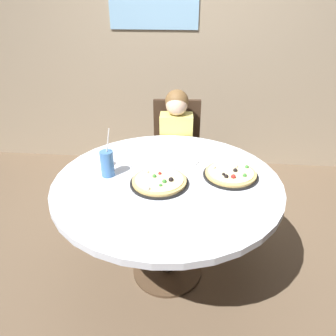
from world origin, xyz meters
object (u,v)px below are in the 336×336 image
Objects in this scene: chair_wooden at (176,150)px; dining_table at (167,191)px; diner_child at (176,165)px; pizza_veggie at (159,181)px; plate_small at (185,161)px; soda_cup at (107,163)px; sauce_bowl at (107,162)px; pizza_cheese at (231,174)px.

dining_table is at bearing -89.72° from chair_wooden.
chair_wooden is 0.19m from diner_child.
dining_table is 0.71m from diner_child.
dining_table is 1.42× the size of chair_wooden.
pizza_veggie is 1.90× the size of plate_small.
diner_child reaches higher than soda_cup.
chair_wooden is at bearing 61.36° from sauce_bowl.
diner_child is at bearing 101.65° from plate_small.
sauce_bowl is (-0.40, -0.73, 0.24)m from chair_wooden.
soda_cup is at bearing -112.61° from chair_wooden.
chair_wooden is 0.87m from sauce_bowl.
sauce_bowl is at bearing 160.69° from dining_table.
dining_table is at bearing -90.30° from diner_child.
pizza_cheese is at bearing -31.48° from plate_small.
pizza_veggie is 0.33m from plate_small.
diner_child is 0.53m from plate_small.
dining_table is 0.28m from plate_small.
plate_small is at bearing 148.52° from pizza_cheese.
diner_child is at bearing -87.51° from chair_wooden.
chair_wooden is 13.57× the size of sauce_bowl.
diner_child reaches higher than dining_table.
pizza_cheese is (0.42, 0.13, 0.00)m from pizza_veggie.
sauce_bowl is (-0.40, 0.14, 0.10)m from dining_table.
plate_small is at bearing 68.71° from dining_table.
pizza_cheese is (0.38, 0.07, 0.10)m from dining_table.
pizza_veggie is 0.34m from soda_cup.
sauce_bowl is 0.51m from plate_small.
pizza_cheese is 0.33m from plate_small.
dining_table is at bearing -2.46° from soda_cup.
plate_small is (-0.28, 0.17, -0.01)m from pizza_cheese.
soda_cup reaches higher than sauce_bowl.
plate_small is at bearing 26.66° from soda_cup.
soda_cup is at bearing -153.34° from plate_small.
chair_wooden is at bearing 92.49° from diner_child.
sauce_bowl is at bearing -118.64° from chair_wooden.
soda_cup is at bearing 167.71° from pizza_veggie.
pizza_veggie reaches higher than plate_small.
plate_small is at bearing 11.71° from sauce_bowl.
pizza_cheese is at bearing -64.49° from chair_wooden.
soda_cup is at bearing -118.40° from diner_child.
dining_table is 4.07× the size of pizza_cheese.
soda_cup is at bearing 177.54° from dining_table.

